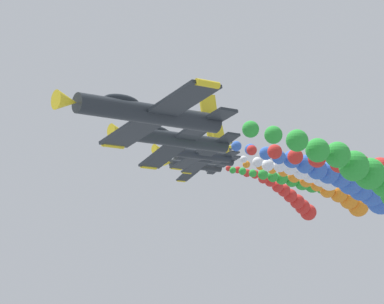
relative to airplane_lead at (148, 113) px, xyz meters
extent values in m
cylinder|color=#23282D|center=(-0.01, -0.18, -0.03)|extent=(1.30, 9.00, 1.30)
cone|color=yellow|center=(-0.01, 4.92, -0.03)|extent=(1.23, 1.20, 1.23)
cube|color=#23282D|center=(-0.03, -0.58, -0.13)|extent=(9.05, 1.90, 2.00)
cylinder|color=yellow|center=(-4.53, -0.58, 0.79)|extent=(0.42, 1.40, 0.42)
cylinder|color=yellow|center=(4.48, -0.58, -1.04)|extent=(0.42, 1.40, 0.42)
cube|color=#23282D|center=(0.00, -4.18, 0.02)|extent=(3.76, 1.20, 0.93)
cube|color=yellow|center=(0.19, -4.28, 0.92)|extent=(0.45, 1.10, 1.60)
ellipsoid|color=black|center=(0.09, 1.62, 0.46)|extent=(0.92, 2.20, 0.84)
sphere|color=green|center=(-0.09, -7.17, -0.07)|extent=(1.00, 1.00, 1.00)
sphere|color=green|center=(0.15, -9.16, -0.14)|extent=(1.10, 1.10, 1.10)
sphere|color=green|center=(0.20, -11.16, -0.26)|extent=(1.39, 1.39, 1.39)
sphere|color=green|center=(0.46, -13.15, -0.63)|extent=(1.54, 1.54, 1.54)
sphere|color=green|center=(0.68, -15.15, -0.69)|extent=(1.70, 1.70, 1.70)
sphere|color=green|center=(1.14, -17.14, -1.19)|extent=(2.05, 2.05, 2.05)
sphere|color=green|center=(1.59, -19.13, -1.48)|extent=(2.18, 2.18, 2.18)
cylinder|color=#23282D|center=(13.32, -11.46, 1.78)|extent=(1.38, 9.00, 1.38)
cone|color=yellow|center=(13.32, -6.36, 1.78)|extent=(1.31, 1.20, 1.31)
cube|color=#23282D|center=(13.29, -11.86, 1.68)|extent=(8.84, 1.90, 2.90)
cylinder|color=yellow|center=(8.90, -11.86, 3.05)|extent=(0.45, 1.40, 0.45)
cylinder|color=yellow|center=(17.69, -11.86, 0.32)|extent=(0.45, 1.40, 0.45)
cube|color=#23282D|center=(13.34, -15.46, 1.82)|extent=(3.68, 1.20, 1.30)
cube|color=yellow|center=(13.61, -15.56, 2.70)|extent=(0.61, 1.10, 1.57)
ellipsoid|color=black|center=(13.47, -9.66, 2.25)|extent=(0.97, 2.20, 0.91)
sphere|color=red|center=(13.37, -18.74, 1.73)|extent=(0.82, 0.82, 0.82)
sphere|color=red|center=(13.21, -21.01, 1.81)|extent=(1.19, 1.19, 1.19)
sphere|color=red|center=(13.24, -23.29, 1.64)|extent=(1.29, 1.29, 1.29)
sphere|color=red|center=(13.04, -25.56, 1.66)|extent=(1.53, 1.53, 1.53)
sphere|color=red|center=(12.74, -27.84, 1.44)|extent=(1.62, 1.62, 1.62)
sphere|color=red|center=(12.54, -30.11, 1.44)|extent=(1.97, 1.97, 1.97)
sphere|color=red|center=(12.25, -32.39, 1.20)|extent=(2.26, 2.26, 2.26)
cylinder|color=#23282D|center=(25.15, -20.02, 4.47)|extent=(1.36, 9.00, 1.36)
cone|color=yellow|center=(25.15, -14.92, 4.47)|extent=(1.29, 1.20, 1.29)
cube|color=#23282D|center=(25.12, -20.42, 4.37)|extent=(8.90, 1.90, 2.68)
cylinder|color=yellow|center=(20.69, -20.42, 5.62)|extent=(0.44, 1.40, 0.44)
cylinder|color=yellow|center=(29.55, -20.42, 3.12)|extent=(0.44, 1.40, 0.44)
cube|color=#23282D|center=(25.16, -24.02, 4.52)|extent=(3.71, 1.20, 1.21)
cube|color=yellow|center=(25.41, -24.12, 5.40)|extent=(0.57, 1.10, 1.58)
ellipsoid|color=black|center=(25.28, -18.22, 4.94)|extent=(0.96, 2.20, 0.89)
sphere|color=blue|center=(25.18, -26.90, 4.58)|extent=(0.99, 0.99, 0.99)
sphere|color=blue|center=(25.32, -28.77, 4.47)|extent=(1.11, 1.11, 1.11)
sphere|color=blue|center=(25.18, -30.65, 4.26)|extent=(1.33, 1.33, 1.33)
sphere|color=blue|center=(25.40, -32.53, 4.08)|extent=(1.41, 1.41, 1.41)
sphere|color=blue|center=(25.48, -34.40, 4.08)|extent=(1.84, 1.84, 1.84)
sphere|color=blue|center=(25.57, -36.28, 3.75)|extent=(1.93, 1.93, 1.93)
sphere|color=blue|center=(25.76, -38.16, 3.41)|extent=(2.13, 2.13, 2.13)
sphere|color=blue|center=(26.02, -40.04, 3.24)|extent=(2.33, 2.33, 2.33)
sphere|color=blue|center=(26.13, -41.91, 3.06)|extent=(2.53, 2.53, 2.53)
sphere|color=blue|center=(26.44, -43.79, 2.63)|extent=(2.81, 2.81, 2.81)
sphere|color=blue|center=(26.71, -45.67, 2.14)|extent=(2.83, 2.83, 2.83)
sphere|color=blue|center=(26.75, -47.55, 1.85)|extent=(3.18, 3.18, 3.18)
sphere|color=blue|center=(27.18, -49.42, 1.18)|extent=(3.42, 3.42, 3.42)
cylinder|color=#23282D|center=(37.54, -31.45, 5.92)|extent=(1.29, 9.00, 1.29)
cone|color=yellow|center=(37.54, -26.35, 5.92)|extent=(1.23, 1.20, 1.23)
cube|color=#23282D|center=(37.52, -31.85, 5.82)|extent=(9.06, 1.90, 1.97)
cylinder|color=yellow|center=(33.01, -31.85, 6.72)|extent=(0.42, 1.40, 0.42)
cylinder|color=yellow|center=(42.03, -31.85, 4.92)|extent=(0.42, 1.40, 0.42)
cube|color=#23282D|center=(37.55, -35.45, 5.97)|extent=(3.76, 1.20, 0.92)
cube|color=yellow|center=(37.73, -35.55, 6.86)|extent=(0.45, 1.10, 1.60)
ellipsoid|color=black|center=(37.64, -29.65, 6.40)|extent=(0.92, 2.20, 0.84)
sphere|color=white|center=(37.71, -38.28, 6.01)|extent=(0.82, 0.82, 0.82)
sphere|color=white|center=(37.43, -40.11, 5.82)|extent=(1.18, 1.18, 1.18)
sphere|color=white|center=(37.70, -41.93, 5.66)|extent=(1.44, 1.44, 1.44)
sphere|color=white|center=(37.60, -43.76, 5.78)|extent=(1.60, 1.60, 1.60)
sphere|color=white|center=(37.77, -45.59, 5.68)|extent=(1.73, 1.73, 1.73)
sphere|color=white|center=(37.86, -47.42, 5.41)|extent=(1.93, 1.93, 1.93)
sphere|color=white|center=(38.16, -49.25, 5.26)|extent=(2.14, 2.14, 2.14)
sphere|color=white|center=(38.18, -51.07, 5.01)|extent=(2.27, 2.27, 2.27)
sphere|color=white|center=(38.48, -52.90, 4.84)|extent=(2.59, 2.59, 2.59)
cylinder|color=#23282D|center=(50.11, -42.07, 8.03)|extent=(1.33, 9.00, 1.33)
cone|color=yellow|center=(50.11, -36.97, 8.03)|extent=(1.27, 1.20, 1.27)
cube|color=#23282D|center=(50.09, -42.47, 7.93)|extent=(8.97, 1.90, 2.40)
cylinder|color=yellow|center=(45.63, -42.47, 9.05)|extent=(0.44, 1.40, 0.44)
cylinder|color=yellow|center=(54.55, -42.47, 6.82)|extent=(0.44, 1.40, 0.44)
cube|color=#23282D|center=(50.13, -46.07, 8.08)|extent=(3.73, 1.20, 1.09)
cube|color=yellow|center=(50.35, -46.17, 8.97)|extent=(0.52, 1.10, 1.59)
ellipsoid|color=black|center=(50.23, -40.27, 8.51)|extent=(0.95, 2.20, 0.87)
sphere|color=orange|center=(50.27, -49.27, 8.00)|extent=(1.02, 1.02, 1.02)
sphere|color=orange|center=(49.99, -51.46, 7.95)|extent=(1.14, 1.14, 1.14)
sphere|color=orange|center=(50.06, -53.66, 7.72)|extent=(1.29, 1.29, 1.29)
sphere|color=orange|center=(50.14, -55.85, 7.64)|extent=(1.55, 1.55, 1.55)
sphere|color=orange|center=(50.33, -58.05, 7.15)|extent=(1.83, 1.83, 1.83)
sphere|color=orange|center=(50.27, -60.24, 6.67)|extent=(1.84, 1.84, 1.84)
sphere|color=orange|center=(50.26, -62.43, 6.33)|extent=(2.04, 2.04, 2.04)
sphere|color=orange|center=(50.47, -64.63, 5.69)|extent=(2.24, 2.24, 2.24)
sphere|color=orange|center=(50.35, -66.82, 5.29)|extent=(2.55, 2.55, 2.55)
sphere|color=orange|center=(50.45, -69.02, 4.59)|extent=(2.79, 2.79, 2.79)
sphere|color=orange|center=(50.68, -71.21, 3.75)|extent=(3.05, 3.05, 3.05)
cylinder|color=#23282D|center=(63.66, -50.82, 9.59)|extent=(1.42, 9.00, 1.42)
cone|color=yellow|center=(63.66, -45.72, 9.59)|extent=(1.35, 1.20, 1.35)
cube|color=#23282D|center=(63.62, -51.22, 9.50)|extent=(8.68, 1.90, 3.40)
cylinder|color=yellow|center=(59.32, -51.22, 11.11)|extent=(0.46, 1.40, 0.46)
cylinder|color=yellow|center=(67.93, -51.22, 7.88)|extent=(0.46, 1.40, 0.46)
cube|color=#23282D|center=(63.68, -54.82, 9.64)|extent=(3.62, 1.20, 1.50)
cube|color=yellow|center=(64.00, -54.92, 10.49)|extent=(0.69, 1.10, 1.55)
ellipsoid|color=black|center=(63.83, -49.02, 10.05)|extent=(0.99, 2.20, 0.94)
sphere|color=green|center=(63.55, -57.75, 9.53)|extent=(1.03, 1.03, 1.03)
sphere|color=green|center=(63.56, -59.68, 9.55)|extent=(1.18, 1.18, 1.18)
sphere|color=green|center=(63.41, -61.61, 9.37)|extent=(1.23, 1.23, 1.23)
sphere|color=green|center=(63.22, -63.54, 9.33)|extent=(1.63, 1.63, 1.63)
sphere|color=green|center=(63.09, -65.47, 9.13)|extent=(1.71, 1.71, 1.71)
sphere|color=green|center=(63.15, -67.40, 9.03)|extent=(1.98, 1.98, 1.98)
sphere|color=green|center=(62.90, -69.33, 8.79)|extent=(2.04, 2.04, 2.04)
sphere|color=green|center=(62.53, -71.26, 8.58)|extent=(2.43, 2.43, 2.43)
sphere|color=green|center=(62.25, -73.18, 8.38)|extent=(2.58, 2.58, 2.58)
sphere|color=green|center=(61.81, -75.11, 8.27)|extent=(2.63, 2.63, 2.63)
cylinder|color=#23282D|center=(76.45, -60.40, 12.35)|extent=(1.44, 9.00, 1.44)
cone|color=yellow|center=(76.45, -55.30, 12.35)|extent=(1.37, 1.20, 1.37)
cube|color=#23282D|center=(76.42, -60.80, 12.25)|extent=(8.55, 1.90, 3.72)
cylinder|color=yellow|center=(72.17, -60.80, 14.03)|extent=(0.47, 1.40, 0.47)
cylinder|color=yellow|center=(80.66, -60.80, 10.47)|extent=(0.47, 1.40, 0.47)
cube|color=#23282D|center=(76.47, -64.40, 12.39)|extent=(3.57, 1.20, 1.64)
cube|color=yellow|center=(76.83, -64.50, 13.24)|extent=(0.75, 1.10, 1.53)
ellipsoid|color=black|center=(76.65, -58.60, 12.80)|extent=(1.01, 2.20, 0.95)
sphere|color=red|center=(76.63, -67.47, 12.26)|extent=(0.98, 0.98, 0.98)
sphere|color=red|center=(76.66, -69.55, 12.19)|extent=(1.20, 1.20, 1.20)
sphere|color=red|center=(76.72, -71.63, 11.83)|extent=(1.41, 1.41, 1.41)
sphere|color=red|center=(76.97, -73.70, 11.81)|extent=(1.54, 1.54, 1.54)
sphere|color=red|center=(77.18, -75.78, 11.27)|extent=(1.79, 1.79, 1.79)
sphere|color=red|center=(77.67, -77.86, 10.97)|extent=(1.94, 1.94, 1.94)
sphere|color=red|center=(78.00, -79.94, 10.21)|extent=(2.08, 2.08, 2.08)
sphere|color=red|center=(78.60, -82.01, 9.76)|extent=(2.36, 2.36, 2.36)
sphere|color=red|center=(79.18, -84.09, 8.99)|extent=(2.53, 2.53, 2.53)
sphere|color=red|center=(79.55, -86.17, 8.08)|extent=(2.73, 2.73, 2.73)
sphere|color=red|center=(80.37, -88.25, 7.33)|extent=(2.84, 2.84, 2.84)
sphere|color=red|center=(80.97, -90.32, 6.45)|extent=(3.10, 3.10, 3.10)
camera|label=1|loc=(-38.33, 25.41, -9.92)|focal=81.82mm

